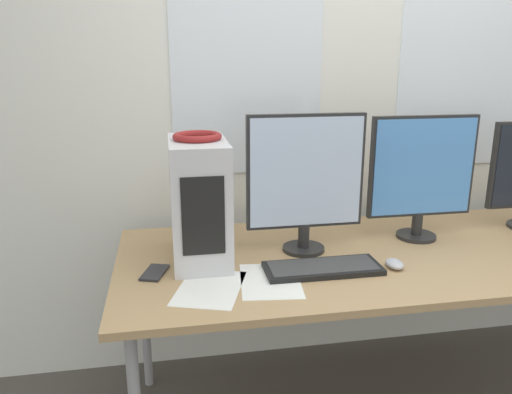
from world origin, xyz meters
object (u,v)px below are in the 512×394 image
object	(u,v)px
monitor_main	(305,179)
keyboard	(323,268)
mouse	(395,264)
headphones	(197,136)
monitor_right_near	(422,173)
pc_tower	(199,201)
cell_phone	(155,273)

from	to	relation	value
monitor_main	keyboard	world-z (taller)	monitor_main
mouse	keyboard	bearing A→B (deg)	175.62
monitor_main	mouse	bearing A→B (deg)	-38.34
headphones	monitor_right_near	world-z (taller)	monitor_right_near
pc_tower	monitor_main	xyz separation A→B (m)	(0.42, 0.00, 0.07)
headphones	pc_tower	bearing A→B (deg)	-90.00
pc_tower	monitor_right_near	bearing A→B (deg)	3.62
monitor_right_near	cell_phone	world-z (taller)	monitor_right_near
mouse	cell_phone	xyz separation A→B (m)	(-0.89, 0.11, -0.01)
headphones	monitor_right_near	bearing A→B (deg)	3.57
headphones	keyboard	bearing A→B (deg)	-25.48
pc_tower	headphones	world-z (taller)	headphones
monitor_main	monitor_right_near	bearing A→B (deg)	6.27
monitor_main	cell_phone	bearing A→B (deg)	-168.22
pc_tower	keyboard	world-z (taller)	pc_tower
headphones	keyboard	distance (m)	0.68
headphones	cell_phone	world-z (taller)	headphones
keyboard	monitor_right_near	bearing A→B (deg)	27.51
headphones	monitor_main	bearing A→B (deg)	0.16
pc_tower	monitor_main	world-z (taller)	monitor_main
pc_tower	mouse	distance (m)	0.78
monitor_right_near	cell_phone	xyz separation A→B (m)	(-1.13, -0.18, -0.29)
monitor_main	mouse	xyz separation A→B (m)	(0.29, -0.23, -0.29)
headphones	cell_phone	distance (m)	0.53
monitor_main	cell_phone	size ratio (longest dim) A/B	3.64
pc_tower	headphones	size ratio (longest dim) A/B	2.57
cell_phone	monitor_right_near	bearing A→B (deg)	26.93
mouse	cell_phone	distance (m)	0.90
keyboard	mouse	bearing A→B (deg)	-4.38
headphones	monitor_main	world-z (taller)	monitor_main
pc_tower	mouse	xyz separation A→B (m)	(0.71, -0.23, -0.22)
keyboard	monitor_main	bearing A→B (deg)	94.30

